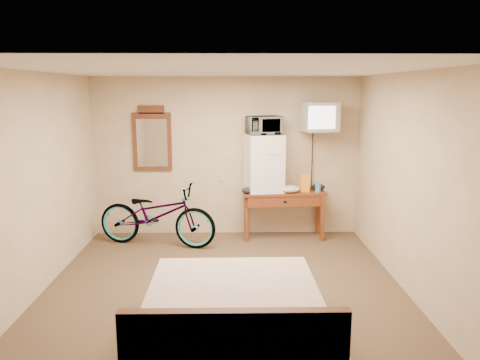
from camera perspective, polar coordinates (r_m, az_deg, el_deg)
The scene contains 13 objects.
room at distance 5.16m, azimuth -2.05°, elevation -0.76°, with size 4.60×4.64×2.50m.
desk at distance 7.30m, azimuth 5.36°, elevation -2.38°, with size 1.29×0.57×0.75m.
mini_fridge at distance 7.21m, azimuth 2.91°, elevation 2.09°, with size 0.63×0.61×0.88m.
microwave at distance 7.14m, azimuth 2.96°, elevation 6.68°, with size 0.50×0.34×0.28m, color white.
snack_bag at distance 7.26m, azimuth 7.98°, elevation -0.38°, with size 0.13×0.08×0.27m, color orange.
blue_cup at distance 7.27m, azimuth 9.48°, elevation -0.90°, with size 0.08×0.08×0.15m, color #3E8FD5.
cloth_cream at distance 7.20m, azimuth 6.02°, elevation -1.09°, with size 0.34×0.26×0.11m, color beige.
cloth_dark_a at distance 7.08m, azimuth 1.25°, elevation -1.26°, with size 0.26×0.20×0.10m, color black.
cloth_dark_b at distance 7.43m, azimuth 9.51°, elevation -0.85°, with size 0.22×0.18×0.10m, color black.
crt_television at distance 7.21m, azimuth 9.64°, elevation 7.61°, with size 0.57×0.63×0.44m.
wall_mirror at distance 7.47m, azimuth -10.66°, elevation 4.89°, with size 0.60×0.04×1.02m.
bicycle at distance 7.07m, azimuth -10.10°, elevation -4.16°, with size 0.63×1.81×0.95m, color black.
bed at distance 4.19m, azimuth -0.76°, elevation -17.60°, with size 1.57×2.07×0.90m.
Camera 1 is at (0.10, -5.06, 2.30)m, focal length 35.00 mm.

